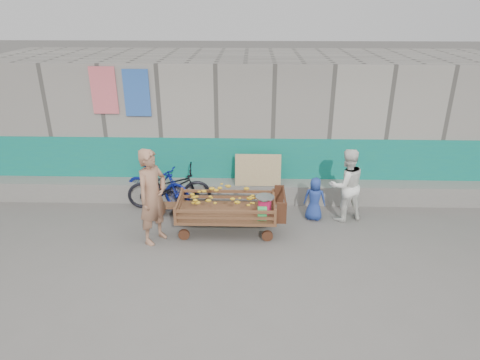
{
  "coord_description": "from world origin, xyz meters",
  "views": [
    {
      "loc": [
        0.16,
        -6.44,
        4.3
      ],
      "look_at": [
        -0.06,
        1.2,
        1.0
      ],
      "focal_mm": 32.0,
      "sensor_mm": 36.0,
      "label": 1
    }
  ],
  "objects_px": {
    "bicycle_dark": "(169,187)",
    "vendor_man": "(153,197)",
    "bench": "(178,207)",
    "bicycle_blue": "(157,186)",
    "woman": "(346,185)",
    "banana_cart": "(224,204)",
    "child": "(315,199)"
  },
  "relations": [
    {
      "from": "woman",
      "to": "bicycle_dark",
      "type": "distance_m",
      "value": 3.75
    },
    {
      "from": "woman",
      "to": "bicycle_blue",
      "type": "height_order",
      "value": "woman"
    },
    {
      "from": "child",
      "to": "bicycle_blue",
      "type": "xyz_separation_m",
      "value": [
        -3.36,
        0.55,
        0.01
      ]
    },
    {
      "from": "bench",
      "to": "woman",
      "type": "height_order",
      "value": "woman"
    },
    {
      "from": "banana_cart",
      "to": "child",
      "type": "height_order",
      "value": "child"
    },
    {
      "from": "vendor_man",
      "to": "banana_cart",
      "type": "bearing_deg",
      "value": -42.29
    },
    {
      "from": "bicycle_dark",
      "to": "woman",
      "type": "bearing_deg",
      "value": -102.74
    },
    {
      "from": "vendor_man",
      "to": "bicycle_blue",
      "type": "bearing_deg",
      "value": 40.93
    },
    {
      "from": "banana_cart",
      "to": "woman",
      "type": "bearing_deg",
      "value": 13.43
    },
    {
      "from": "woman",
      "to": "bicycle_dark",
      "type": "relative_size",
      "value": 0.85
    },
    {
      "from": "banana_cart",
      "to": "child",
      "type": "xyz_separation_m",
      "value": [
        1.82,
        0.55,
        -0.14
      ]
    },
    {
      "from": "banana_cart",
      "to": "child",
      "type": "bearing_deg",
      "value": 16.73
    },
    {
      "from": "bench",
      "to": "vendor_man",
      "type": "bearing_deg",
      "value": -103.94
    },
    {
      "from": "banana_cart",
      "to": "vendor_man",
      "type": "distance_m",
      "value": 1.38
    },
    {
      "from": "vendor_man",
      "to": "bicycle_dark",
      "type": "bearing_deg",
      "value": 30.41
    },
    {
      "from": "vendor_man",
      "to": "bicycle_blue",
      "type": "xyz_separation_m",
      "value": [
        -0.25,
        1.47,
        -0.44
      ]
    },
    {
      "from": "banana_cart",
      "to": "child",
      "type": "distance_m",
      "value": 1.9
    },
    {
      "from": "bicycle_dark",
      "to": "banana_cart",
      "type": "bearing_deg",
      "value": -134.74
    },
    {
      "from": "child",
      "to": "bicycle_blue",
      "type": "distance_m",
      "value": 3.4
    },
    {
      "from": "bench",
      "to": "woman",
      "type": "xyz_separation_m",
      "value": [
        3.48,
        -0.07,
        0.6
      ]
    },
    {
      "from": "bench",
      "to": "woman",
      "type": "distance_m",
      "value": 3.53
    },
    {
      "from": "bench",
      "to": "bicycle_dark",
      "type": "bearing_deg",
      "value": 122.93
    },
    {
      "from": "banana_cart",
      "to": "bicycle_blue",
      "type": "relative_size",
      "value": 1.32
    },
    {
      "from": "bicycle_blue",
      "to": "bicycle_dark",
      "type": "bearing_deg",
      "value": -85.81
    },
    {
      "from": "bicycle_dark",
      "to": "vendor_man",
      "type": "bearing_deg",
      "value": 172.99
    },
    {
      "from": "vendor_man",
      "to": "child",
      "type": "bearing_deg",
      "value": -42.09
    },
    {
      "from": "woman",
      "to": "child",
      "type": "height_order",
      "value": "woman"
    },
    {
      "from": "bench",
      "to": "bicycle_blue",
      "type": "height_order",
      "value": "bicycle_blue"
    },
    {
      "from": "banana_cart",
      "to": "vendor_man",
      "type": "bearing_deg",
      "value": -163.61
    },
    {
      "from": "woman",
      "to": "vendor_man",
      "type": "bearing_deg",
      "value": -2.85
    },
    {
      "from": "child",
      "to": "bicycle_dark",
      "type": "xyz_separation_m",
      "value": [
        -3.09,
        0.47,
        0.01
      ]
    },
    {
      "from": "woman",
      "to": "bicycle_dark",
      "type": "bearing_deg",
      "value": -23.96
    }
  ]
}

